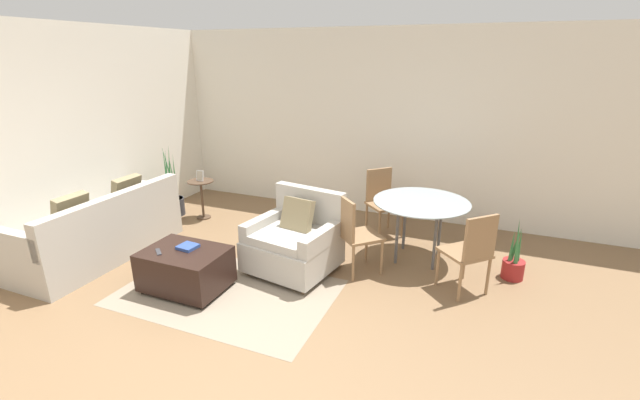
{
  "coord_description": "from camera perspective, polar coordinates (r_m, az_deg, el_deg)",
  "views": [
    {
      "loc": [
        1.97,
        -2.39,
        2.38
      ],
      "look_at": [
        0.16,
        2.01,
        0.75
      ],
      "focal_mm": 24.0,
      "sensor_mm": 36.0,
      "label": 1
    }
  ],
  "objects": [
    {
      "name": "dining_chair_near_right",
      "position": [
        4.6,
        19.54,
        -6.13
      ],
      "size": [
        0.59,
        0.59,
        0.9
      ],
      "color": "#93704C",
      "rests_on": "ground_plane"
    },
    {
      "name": "wall_back",
      "position": [
        6.6,
        4.78,
        10.1
      ],
      "size": [
        12.0,
        0.06,
        2.75
      ],
      "color": "white",
      "rests_on": "ground_plane"
    },
    {
      "name": "potted_plant_small",
      "position": [
        5.25,
        24.41,
        -7.76
      ],
      "size": [
        0.24,
        0.24,
        0.73
      ],
      "color": "maroon",
      "rests_on": "ground_plane"
    },
    {
      "name": "wall_left",
      "position": [
        6.32,
        -28.98,
        7.42
      ],
      "size": [
        0.06,
        12.0,
        2.75
      ],
      "color": "white",
      "rests_on": "ground_plane"
    },
    {
      "name": "dining_table",
      "position": [
        5.17,
        13.31,
        -1.0
      ],
      "size": [
        1.12,
        1.12,
        0.74
      ],
      "color": "#99A8AD",
      "rests_on": "ground_plane"
    },
    {
      "name": "dining_chair_far_left",
      "position": [
        5.91,
        8.28,
        0.35
      ],
      "size": [
        0.59,
        0.59,
        0.9
      ],
      "color": "#93704C",
      "rests_on": "ground_plane"
    },
    {
      "name": "area_rug",
      "position": [
        4.71,
        -12.25,
        -11.91
      ],
      "size": [
        2.2,
        1.44,
        0.01
      ],
      "color": "gray",
      "rests_on": "ground_plane"
    },
    {
      "name": "potted_plant",
      "position": [
        6.99,
        -19.06,
        0.09
      ],
      "size": [
        0.34,
        0.34,
        1.1
      ],
      "color": "#333338",
      "rests_on": "ground_plane"
    },
    {
      "name": "tv_remote_primary",
      "position": [
        4.73,
        -20.74,
        -6.47
      ],
      "size": [
        0.15,
        0.14,
        0.01
      ],
      "color": "#333338",
      "rests_on": "ottoman"
    },
    {
      "name": "book_stack",
      "position": [
        4.72,
        -17.22,
        -5.97
      ],
      "size": [
        0.2,
        0.19,
        0.03
      ],
      "color": "#2D478C",
      "rests_on": "ottoman"
    },
    {
      "name": "armchair",
      "position": [
        4.91,
        -3.35,
        -5.56
      ],
      "size": [
        1.03,
        0.98,
        0.91
      ],
      "color": "#B2ADA3",
      "rests_on": "ground_plane"
    },
    {
      "name": "ottoman",
      "position": [
        4.77,
        -17.47,
        -8.66
      ],
      "size": [
        0.85,
        0.62,
        0.45
      ],
      "color": "black",
      "rests_on": "ground_plane"
    },
    {
      "name": "couch",
      "position": [
        5.89,
        -27.27,
        -4.0
      ],
      "size": [
        0.89,
        2.0,
        0.91
      ],
      "color": "#B2ADA3",
      "rests_on": "ground_plane"
    },
    {
      "name": "picture_frame",
      "position": [
        6.58,
        -15.72,
        3.13
      ],
      "size": [
        0.12,
        0.06,
        0.16
      ],
      "color": "silver",
      "rests_on": "side_table"
    },
    {
      "name": "dining_chair_near_left",
      "position": [
        4.79,
        4.54,
        -4.05
      ],
      "size": [
        0.59,
        0.59,
        0.9
      ],
      "color": "#93704C",
      "rests_on": "ground_plane"
    },
    {
      "name": "ground_plane",
      "position": [
        3.9,
        -14.38,
        -19.35
      ],
      "size": [
        20.0,
        20.0,
        0.0
      ],
      "primitive_type": "plane",
      "color": "brown"
    },
    {
      "name": "side_table",
      "position": [
        6.66,
        -15.52,
        1.0
      ],
      "size": [
        0.38,
        0.38,
        0.59
      ],
      "color": "#4C3828",
      "rests_on": "ground_plane"
    }
  ]
}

